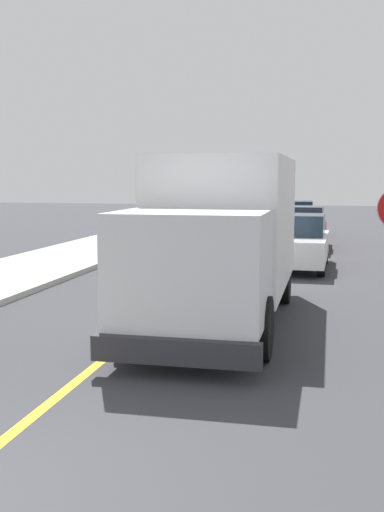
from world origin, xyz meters
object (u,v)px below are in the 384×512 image
at_px(parked_car_mid, 302,229).
at_px(parked_car_far, 296,219).
at_px(box_truck, 223,231).
at_px(parked_car_near, 297,243).

bearing_deg(parked_car_mid, parked_car_far, 95.47).
relative_size(box_truck, parked_car_far, 1.61).
relative_size(parked_car_near, parked_car_mid, 1.00).
xyz_separation_m(parked_car_near, parked_car_far, (-0.64, 11.29, 0.00)).
xyz_separation_m(box_truck, parked_car_mid, (1.00, 13.02, -0.97)).
height_order(parked_car_near, parked_car_far, same).
xyz_separation_m(box_truck, parked_car_far, (0.45, 18.76, -0.97)).
bearing_deg(parked_car_mid, box_truck, -94.39).
bearing_deg(parked_car_mid, parked_car_near, -89.06).
xyz_separation_m(parked_car_mid, parked_car_far, (-0.55, 5.74, 0.00)).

